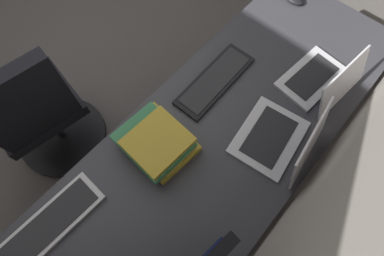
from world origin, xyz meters
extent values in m
plane|color=#59544F|center=(0.00, 0.00, 0.00)|extent=(4.96, 4.96, 0.00)
cube|color=#38383D|center=(0.34, 1.61, 0.71)|extent=(2.26, 0.72, 0.03)
cylinder|color=silver|center=(-0.73, 1.31, 0.35)|extent=(0.05, 0.05, 0.70)
cylinder|color=silver|center=(-0.73, 1.91, 0.35)|extent=(0.05, 0.05, 0.70)
cube|color=#38383D|center=(0.75, 1.64, 0.35)|extent=(0.40, 0.50, 0.69)
cube|color=silver|center=(0.75, 1.39, 0.35)|extent=(0.37, 0.01, 0.61)
cube|color=silver|center=(-0.28, 1.74, 0.74)|extent=(0.33, 0.22, 0.01)
cube|color=#262628|center=(-0.28, 1.74, 0.75)|extent=(0.26, 0.15, 0.00)
cube|color=silver|center=(-0.27, 1.86, 0.83)|extent=(0.32, 0.10, 0.17)
cube|color=#330F14|center=(-0.27, 1.86, 0.83)|extent=(0.28, 0.08, 0.15)
cube|color=silver|center=(0.09, 1.76, 0.74)|extent=(0.33, 0.27, 0.01)
cube|color=#262628|center=(0.09, 1.76, 0.75)|extent=(0.26, 0.18, 0.00)
cube|color=silver|center=(0.07, 1.90, 0.85)|extent=(0.31, 0.10, 0.22)
cube|color=#B2BCCC|center=(0.07, 1.90, 0.85)|extent=(0.28, 0.08, 0.18)
cube|color=black|center=(0.02, 1.42, 0.74)|extent=(0.42, 0.15, 0.02)
cube|color=#2D2D30|center=(0.02, 1.42, 0.75)|extent=(0.38, 0.12, 0.00)
cube|color=silver|center=(0.90, 1.36, 0.74)|extent=(0.42, 0.16, 0.02)
cube|color=#2D2D30|center=(0.90, 1.36, 0.75)|extent=(0.38, 0.13, 0.00)
cube|color=gold|center=(0.40, 1.44, 0.75)|extent=(0.23, 0.30, 0.03)
cube|color=gold|center=(0.41, 1.46, 0.77)|extent=(0.17, 0.24, 0.02)
cube|color=#3D8456|center=(0.43, 1.44, 0.80)|extent=(0.24, 0.28, 0.02)
cube|color=gold|center=(0.42, 1.46, 0.82)|extent=(0.23, 0.22, 0.03)
cube|color=black|center=(0.64, 0.68, 0.46)|extent=(0.50, 0.49, 0.07)
cube|color=black|center=(0.67, 0.89, 0.74)|extent=(0.41, 0.19, 0.50)
cylinder|color=black|center=(0.64, 0.68, 0.24)|extent=(0.05, 0.05, 0.37)
cylinder|color=black|center=(0.64, 0.68, 0.04)|extent=(0.56, 0.56, 0.03)
camera|label=1|loc=(0.66, 1.84, 1.89)|focal=28.21mm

